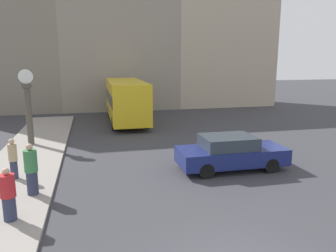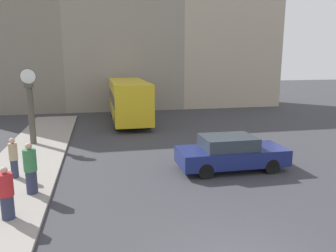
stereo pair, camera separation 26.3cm
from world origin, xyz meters
The scene contains 8 objects.
sidewalk_corner centered at (-6.20, 9.75, 0.06)m, with size 3.12×23.49×0.12m, color gray.
building_row centered at (-0.78, 26.14, 6.70)m, with size 29.52×5.00×15.40m.
sedan_car centered at (2.52, 6.77, 0.74)m, with size 4.60×1.87×1.48m.
bus_distant centered at (-0.68, 18.47, 1.75)m, with size 2.52×8.26×3.08m.
street_clock centered at (-6.48, 12.77, 2.09)m, with size 0.83×0.42×4.06m.
pedestrian_red_top centered at (-5.60, 3.77, 0.89)m, with size 0.43×0.43×1.57m.
pedestrian_tan_coat centered at (-6.21, 7.34, 0.92)m, with size 0.32×0.32×1.59m.
pedestrian_green_hoodie centered at (-5.27, 5.58, 1.00)m, with size 0.43×0.43×1.79m.
Camera 1 is at (-3.16, -5.74, 4.68)m, focal length 35.00 mm.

